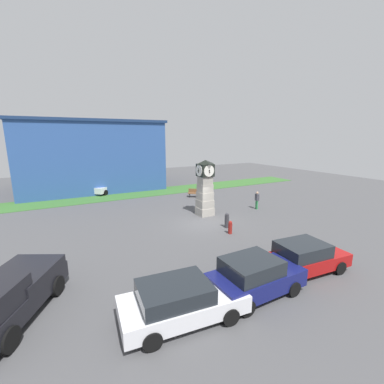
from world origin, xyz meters
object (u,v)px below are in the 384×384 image
Objects in this scene: clock_tower at (205,188)px; street_lamp_near_road at (155,163)px; bollard_mid_row at (227,220)px; car_near_tower at (255,276)px; car_by_building at (305,257)px; bollard_near_tower at (230,227)px; pedestrian_near_bench at (257,199)px; car_navy_sedan at (181,301)px; bench at (195,192)px; pickup_truck at (6,296)px; car_far_lot at (107,186)px.

street_lamp_near_road is (0.45, 13.00, 0.94)m from clock_tower.
bollard_mid_row is at bearing -93.04° from clock_tower.
car_near_tower reaches higher than car_by_building.
pedestrian_near_bench is (5.78, 3.77, 0.46)m from bollard_near_tower.
street_lamp_near_road is at bearing 86.28° from bollard_near_tower.
car_navy_sedan is 3.37m from car_near_tower.
bollard_mid_row is 9.74m from bench.
car_navy_sedan is 15.74m from pedestrian_near_bench.
bollard_mid_row is at bearing 87.31° from car_by_building.
pickup_truck is at bearing -149.67° from clock_tower.
car_far_lot is at bearing 179.73° from street_lamp_near_road.
car_by_building is 23.37m from street_lamp_near_road.
car_near_tower reaches higher than bollard_near_tower.
bollard_mid_row is at bearing -92.19° from street_lamp_near_road.
clock_tower is at bearing 172.16° from pedestrian_near_bench.
car_near_tower is (-3.75, -7.11, 0.26)m from bollard_mid_row.
pickup_truck is 19.09m from pedestrian_near_bench.
bench is (8.02, -7.03, -0.23)m from car_far_lot.
bench is at bearing -74.08° from street_lamp_near_road.
bollard_mid_row is at bearing 64.94° from bollard_near_tower.
bench is (9.74, 16.41, -0.23)m from car_navy_sedan.
car_by_building is 0.98× the size of car_far_lot.
pedestrian_near_bench is at bearing -52.17° from car_far_lot.
bollard_near_tower is at bearing -106.66° from bench.
pickup_truck is (-5.47, 2.95, 0.18)m from car_navy_sedan.
bollard_mid_row is 0.26× the size of car_by_building.
car_near_tower is at bearing -111.13° from bench.
car_far_lot is (-4.88, 17.51, 0.29)m from bollard_near_tower.
street_lamp_near_road is (4.38, 23.49, 2.40)m from car_near_tower.
street_lamp_near_road is at bearing -0.27° from car_far_lot.
car_by_building is 23.80m from car_far_lot.
clock_tower is 5.31m from pedestrian_near_bench.
car_navy_sedan is at bearing -135.34° from bollard_mid_row.
bollard_near_tower is at bearing 41.96° from car_navy_sedan.
bench is at bearing 74.38° from bollard_mid_row.
car_navy_sedan reaches higher than bollard_mid_row.
street_lamp_near_road is (13.21, 20.47, 2.29)m from pickup_truck.
car_near_tower reaches higher than car_navy_sedan.
bollard_near_tower is 0.22× the size of car_near_tower.
bollard_near_tower is 0.56× the size of pedestrian_near_bench.
bollard_near_tower is at bearing 13.91° from pickup_truck.
clock_tower is at bearing 54.99° from car_navy_sedan.
pedestrian_near_bench reaches higher than bench.
pedestrian_near_bench is (5.09, -0.70, -1.35)m from clock_tower.
pickup_truck is at bearing -138.47° from bench.
bench is at bearing 59.32° from car_navy_sedan.
clock_tower is 12.80m from car_navy_sedan.
car_navy_sedan is at bearing -120.68° from bench.
pickup_truck is 3.33× the size of bench.
bollard_near_tower is at bearing -146.85° from pedestrian_near_bench.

